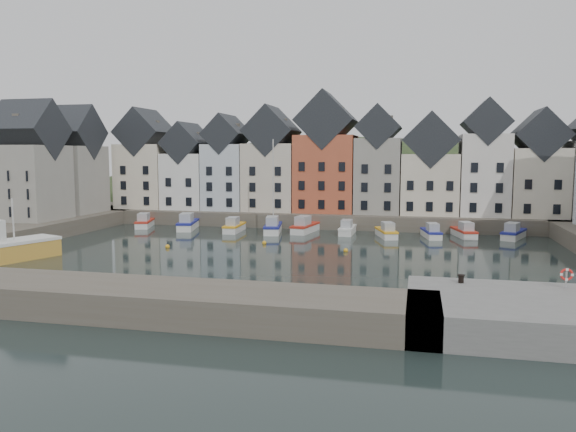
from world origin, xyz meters
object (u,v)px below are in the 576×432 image
(mooring_bollard, at_px, (461,278))
(life_ring_post, at_px, (567,275))
(boat_a, at_px, (145,222))
(boat_d, at_px, (273,227))

(mooring_bollard, relative_size, life_ring_post, 0.43)
(mooring_bollard, height_order, life_ring_post, life_ring_post)
(boat_a, relative_size, boat_d, 0.50)
(boat_a, distance_m, boat_d, 19.77)
(boat_a, bearing_deg, life_ring_post, -52.99)
(mooring_bollard, bearing_deg, boat_d, 122.85)
(boat_d, xyz_separation_m, life_ring_post, (28.31, -33.87, 2.03))
(boat_d, distance_m, mooring_bollard, 40.30)
(boat_d, height_order, life_ring_post, boat_d)
(boat_d, bearing_deg, boat_a, 164.93)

